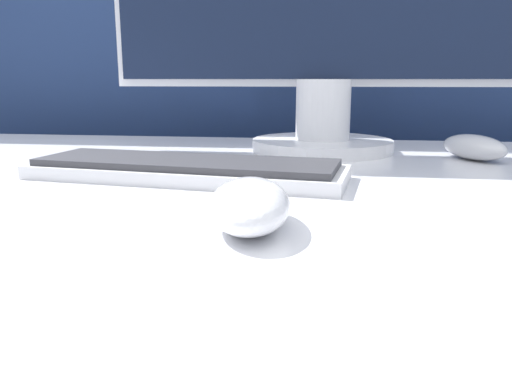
# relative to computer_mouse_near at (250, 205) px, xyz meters

# --- Properties ---
(partition_panel) EXTENTS (5.00, 0.03, 1.43)m
(partition_panel) POSITION_rel_computer_mouse_near_xyz_m (0.02, 0.76, -0.02)
(partition_panel) COLOR navy
(partition_panel) RESTS_ON ground_plane
(computer_mouse_near) EXTENTS (0.08, 0.13, 0.04)m
(computer_mouse_near) POSITION_rel_computer_mouse_near_xyz_m (0.00, 0.00, 0.00)
(computer_mouse_near) COLOR white
(computer_mouse_near) RESTS_ON desk
(keyboard) EXTENTS (0.40, 0.17, 0.02)m
(keyboard) POSITION_rel_computer_mouse_near_xyz_m (-0.11, 0.19, -0.01)
(keyboard) COLOR silver
(keyboard) RESTS_ON desk
(computer_mouse_far) EXTENTS (0.10, 0.13, 0.04)m
(computer_mouse_far) POSITION_rel_computer_mouse_near_xyz_m (0.28, 0.39, -0.00)
(computer_mouse_far) COLOR silver
(computer_mouse_far) RESTS_ON desk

